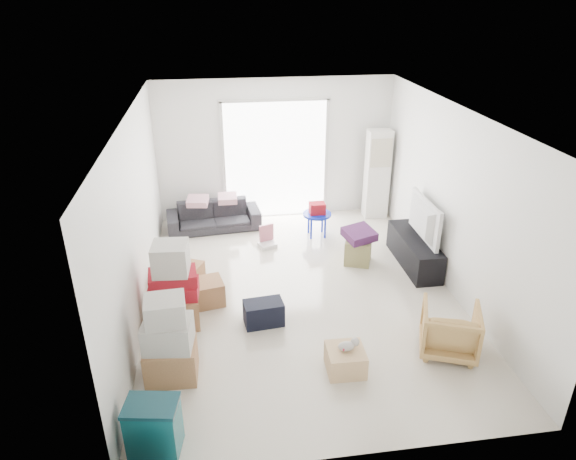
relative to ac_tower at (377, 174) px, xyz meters
The scene contains 21 objects.
room_shell 3.32m from the ac_tower, 126.35° to the right, with size 4.98×6.48×3.18m.
sliding_door 2.01m from the ac_tower, behind, with size 2.10×0.04×2.33m.
ac_tower is the anchor object (origin of this frame).
tv_console 2.13m from the ac_tower, 88.59° to the right, with size 0.44×1.47×0.49m, color black.
television 2.06m from the ac_tower, 88.59° to the right, with size 1.15×0.66×0.15m, color black.
sofa 3.25m from the ac_tower, behind, with size 1.73×0.50×0.68m, color #2C2B31.
pillow_left 3.48m from the ac_tower, behind, with size 0.41×0.32×0.13m, color #D89DA5.
pillow_right 2.93m from the ac_tower, behind, with size 0.31×0.25×0.11m, color #D89DA5.
armchair 4.29m from the ac_tower, 94.57° to the right, with size 0.68×0.64×0.70m, color tan.
storage_bins 6.57m from the ac_tower, 126.06° to the right, with size 0.56×0.44×0.59m.
box_stack_a 5.66m from the ac_tower, 131.57° to the right, with size 0.60×0.51×1.08m.
box_stack_b 4.90m from the ac_tower, 140.11° to the right, with size 0.66×0.64×1.20m.
box_stack_c 4.42m from the ac_tower, 148.33° to the right, with size 0.74×0.69×0.42m.
loose_box 4.34m from the ac_tower, 140.89° to the right, with size 0.43×0.43×0.36m, color #A37449.
duffel_bag 4.27m from the ac_tower, 127.70° to the right, with size 0.53×0.32×0.34m, color black.
ottoman 2.13m from the ac_tower, 114.71° to the right, with size 0.41×0.41×0.41m, color #979258.
blanket 2.06m from the ac_tower, 114.71° to the right, with size 0.45×0.45×0.14m, color #512154.
kids_table 1.57m from the ac_tower, 151.06° to the right, with size 0.52×0.52×0.65m.
toy_walker 2.61m from the ac_tower, 155.82° to the right, with size 0.35×0.33×0.38m.
wood_crate 4.79m from the ac_tower, 111.11° to the right, with size 0.44×0.44×0.30m, color tan.
plush_bunny 4.74m from the ac_tower, 110.81° to the right, with size 0.27×0.15×0.13m.
Camera 1 is at (-1.14, -6.48, 4.18)m, focal length 32.00 mm.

